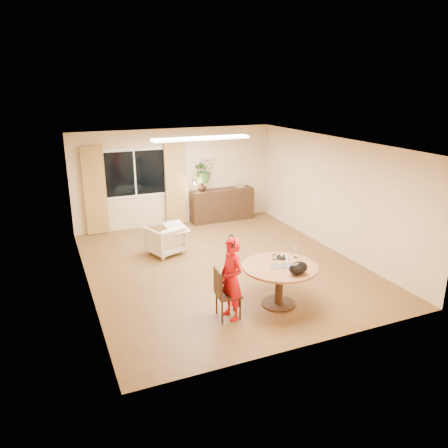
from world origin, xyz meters
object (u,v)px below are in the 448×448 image
object	(u,v)px
dining_table	(279,274)
dining_chair	(228,293)
sideboard	(222,205)
armchair	(165,240)
child	(232,279)

from	to	relation	value
dining_table	dining_chair	world-z (taller)	dining_chair
dining_table	dining_chair	size ratio (longest dim) A/B	1.49
sideboard	armchair	bearing A→B (deg)	-139.91
dining_chair	dining_table	bearing A→B (deg)	7.24
dining_table	sideboard	distance (m)	5.08
dining_table	armchair	distance (m)	3.36
child	armchair	xyz separation A→B (m)	(-0.22, 3.22, -0.37)
dining_table	armchair	xyz separation A→B (m)	(-1.17, 3.14, -0.25)
sideboard	dining_table	bearing A→B (deg)	-101.52
dining_chair	armchair	xyz separation A→B (m)	(-0.18, 3.18, -0.10)
armchair	sideboard	world-z (taller)	sideboard
dining_table	child	xyz separation A→B (m)	(-0.94, -0.08, 0.11)
dining_table	child	size ratio (longest dim) A/B	0.93
dining_table	sideboard	bearing A→B (deg)	78.48
child	dining_table	bearing A→B (deg)	83.86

